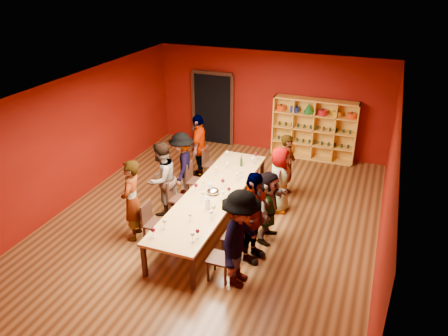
% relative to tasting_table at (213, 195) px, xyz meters
% --- Properties ---
extents(room_shell, '(7.10, 9.10, 3.04)m').
position_rel_tasting_table_xyz_m(room_shell, '(0.00, 0.00, 0.80)').
color(room_shell, '#4D2C14').
rests_on(room_shell, ground).
extents(tasting_table, '(1.10, 4.50, 0.75)m').
position_rel_tasting_table_xyz_m(tasting_table, '(0.00, 0.00, 0.00)').
color(tasting_table, tan).
rests_on(tasting_table, ground).
extents(doorway, '(1.40, 0.17, 2.30)m').
position_rel_tasting_table_xyz_m(doorway, '(-1.80, 4.43, 0.42)').
color(doorway, black).
rests_on(doorway, ground).
extents(shelving_unit, '(2.40, 0.40, 1.80)m').
position_rel_tasting_table_xyz_m(shelving_unit, '(1.40, 4.32, 0.28)').
color(shelving_unit, gold).
rests_on(shelving_unit, ground).
extents(chair_person_left_1, '(0.42, 0.42, 0.89)m').
position_rel_tasting_table_xyz_m(chair_person_left_1, '(-0.91, -1.13, -0.20)').
color(chair_person_left_1, black).
rests_on(chair_person_left_1, ground).
extents(person_left_1, '(0.61, 0.74, 1.78)m').
position_rel_tasting_table_xyz_m(person_left_1, '(-1.34, -1.13, 0.19)').
color(person_left_1, '#5477AD').
rests_on(person_left_1, ground).
extents(chair_person_left_2, '(0.42, 0.42, 0.89)m').
position_rel_tasting_table_xyz_m(chair_person_left_2, '(-0.91, -0.02, -0.20)').
color(chair_person_left_2, black).
rests_on(chair_person_left_2, ground).
extents(person_left_2, '(0.61, 0.92, 1.74)m').
position_rel_tasting_table_xyz_m(person_left_2, '(-1.25, -0.02, 0.17)').
color(person_left_2, white).
rests_on(person_left_2, ground).
extents(chair_person_left_3, '(0.42, 0.42, 0.89)m').
position_rel_tasting_table_xyz_m(chair_person_left_3, '(-0.91, 0.92, -0.20)').
color(chair_person_left_3, black).
rests_on(chair_person_left_3, ground).
extents(person_left_3, '(0.75, 1.14, 1.64)m').
position_rel_tasting_table_xyz_m(person_left_3, '(-1.19, 0.92, 0.12)').
color(person_left_3, '#D48E96').
rests_on(person_left_3, ground).
extents(chair_person_left_4, '(0.42, 0.42, 0.89)m').
position_rel_tasting_table_xyz_m(chair_person_left_4, '(-0.91, 1.96, -0.20)').
color(chair_person_left_4, black).
rests_on(chair_person_left_4, ground).
extents(person_left_4, '(0.65, 1.10, 1.77)m').
position_rel_tasting_table_xyz_m(person_left_4, '(-1.20, 1.96, 0.18)').
color(person_left_4, '#131935').
rests_on(person_left_4, ground).
extents(chair_person_right_0, '(0.42, 0.42, 0.89)m').
position_rel_tasting_table_xyz_m(chair_person_right_0, '(0.91, -1.71, -0.20)').
color(chair_person_right_0, black).
rests_on(chair_person_right_0, ground).
extents(person_right_0, '(0.54, 1.23, 1.89)m').
position_rel_tasting_table_xyz_m(person_right_0, '(1.22, -1.71, 0.24)').
color(person_right_0, '#4F4F54').
rests_on(person_right_0, ground).
extents(chair_person_right_1, '(0.42, 0.42, 0.89)m').
position_rel_tasting_table_xyz_m(chair_person_right_1, '(0.91, -0.96, -0.20)').
color(chair_person_right_1, black).
rests_on(chair_person_right_1, ground).
extents(person_right_1, '(0.77, 1.19, 1.88)m').
position_rel_tasting_table_xyz_m(person_right_1, '(1.19, -0.96, 0.24)').
color(person_right_1, '#4A4A4E').
rests_on(person_right_1, ground).
extents(chair_person_right_2, '(0.42, 0.42, 0.89)m').
position_rel_tasting_table_xyz_m(chair_person_right_2, '(0.91, -0.19, -0.20)').
color(chair_person_right_2, black).
rests_on(chair_person_right_2, ground).
extents(person_right_2, '(0.48, 1.46, 1.56)m').
position_rel_tasting_table_xyz_m(person_right_2, '(1.29, -0.19, 0.08)').
color(person_right_2, '#5D88C0').
rests_on(person_right_2, ground).
extents(chair_person_right_3, '(0.42, 0.42, 0.89)m').
position_rel_tasting_table_xyz_m(chair_person_right_3, '(0.91, 1.05, -0.20)').
color(chair_person_right_3, black).
rests_on(chair_person_right_3, ground).
extents(person_right_3, '(0.45, 0.79, 1.58)m').
position_rel_tasting_table_xyz_m(person_right_3, '(1.21, 1.05, 0.09)').
color(person_right_3, '#141939').
rests_on(person_right_3, ground).
extents(chair_person_right_4, '(0.42, 0.42, 0.89)m').
position_rel_tasting_table_xyz_m(chair_person_right_4, '(0.91, 1.84, -0.20)').
color(chair_person_right_4, black).
rests_on(chair_person_right_4, ground).
extents(person_right_4, '(0.46, 0.61, 1.60)m').
position_rel_tasting_table_xyz_m(person_right_4, '(1.20, 1.84, 0.10)').
color(person_right_4, '#131536').
rests_on(person_right_4, ground).
extents(wine_glass_0, '(0.08, 0.08, 0.19)m').
position_rel_tasting_table_xyz_m(wine_glass_0, '(-0.28, 0.13, 0.19)').
color(wine_glass_0, silver).
rests_on(wine_glass_0, tasting_table).
extents(wine_glass_1, '(0.08, 0.08, 0.21)m').
position_rel_tasting_table_xyz_m(wine_glass_1, '(0.34, -1.82, 0.20)').
color(wine_glass_1, silver).
rests_on(wine_glass_1, tasting_table).
extents(wine_glass_2, '(0.09, 0.09, 0.22)m').
position_rel_tasting_table_xyz_m(wine_glass_2, '(0.34, -0.82, 0.21)').
color(wine_glass_2, silver).
rests_on(wine_glass_2, tasting_table).
extents(wine_glass_3, '(0.07, 0.07, 0.18)m').
position_rel_tasting_table_xyz_m(wine_glass_3, '(-0.38, 1.88, 0.18)').
color(wine_glass_3, silver).
rests_on(wine_glass_3, tasting_table).
extents(wine_glass_4, '(0.08, 0.08, 0.21)m').
position_rel_tasting_table_xyz_m(wine_glass_4, '(-0.32, -1.62, 0.20)').
color(wine_glass_4, silver).
rests_on(wine_glass_4, tasting_table).
extents(wine_glass_5, '(0.08, 0.08, 0.21)m').
position_rel_tasting_table_xyz_m(wine_glass_5, '(0.36, -1.01, 0.20)').
color(wine_glass_5, silver).
rests_on(wine_glass_5, tasting_table).
extents(wine_glass_6, '(0.08, 0.08, 0.21)m').
position_rel_tasting_table_xyz_m(wine_glass_6, '(-0.27, 0.86, 0.20)').
color(wine_glass_6, silver).
rests_on(wine_glass_6, tasting_table).
extents(wine_glass_7, '(0.09, 0.09, 0.21)m').
position_rel_tasting_table_xyz_m(wine_glass_7, '(-0.38, -1.96, 0.21)').
color(wine_glass_7, silver).
rests_on(wine_glass_7, tasting_table).
extents(wine_glass_8, '(0.08, 0.08, 0.19)m').
position_rel_tasting_table_xyz_m(wine_glass_8, '(0.38, -1.68, 0.19)').
color(wine_glass_8, silver).
rests_on(wine_glass_8, tasting_table).
extents(wine_glass_9, '(0.08, 0.08, 0.20)m').
position_rel_tasting_table_xyz_m(wine_glass_9, '(0.28, 0.73, 0.20)').
color(wine_glass_9, silver).
rests_on(wine_glass_9, tasting_table).
extents(wine_glass_10, '(0.08, 0.08, 0.20)m').
position_rel_tasting_table_xyz_m(wine_glass_10, '(0.37, 1.70, 0.20)').
color(wine_glass_10, silver).
rests_on(wine_glass_10, tasting_table).
extents(wine_glass_11, '(0.09, 0.09, 0.22)m').
position_rel_tasting_table_xyz_m(wine_glass_11, '(0.37, 1.95, 0.21)').
color(wine_glass_11, silver).
rests_on(wine_glass_11, tasting_table).
extents(wine_glass_12, '(0.09, 0.09, 0.22)m').
position_rel_tasting_table_xyz_m(wine_glass_12, '(0.11, 0.30, 0.21)').
color(wine_glass_12, silver).
rests_on(wine_glass_12, tasting_table).
extents(wine_glass_13, '(0.07, 0.07, 0.18)m').
position_rel_tasting_table_xyz_m(wine_glass_13, '(-0.13, 1.23, 0.18)').
color(wine_glass_13, silver).
rests_on(wine_glass_13, tasting_table).
extents(wine_glass_14, '(0.09, 0.09, 0.22)m').
position_rel_tasting_table_xyz_m(wine_glass_14, '(-0.08, -0.37, 0.21)').
color(wine_glass_14, silver).
rests_on(wine_glass_14, tasting_table).
extents(wine_glass_15, '(0.07, 0.07, 0.19)m').
position_rel_tasting_table_xyz_m(wine_glass_15, '(0.32, 0.90, 0.19)').
color(wine_glass_15, silver).
rests_on(wine_glass_15, tasting_table).
extents(wine_glass_16, '(0.08, 0.08, 0.20)m').
position_rel_tasting_table_xyz_m(wine_glass_16, '(0.36, 0.02, 0.19)').
color(wine_glass_16, silver).
rests_on(wine_glass_16, tasting_table).
extents(wine_glass_17, '(0.08, 0.08, 0.19)m').
position_rel_tasting_table_xyz_m(wine_glass_17, '(0.29, -0.17, 0.19)').
color(wine_glass_17, silver).
rests_on(wine_glass_17, tasting_table).
extents(wine_glass_18, '(0.07, 0.07, 0.18)m').
position_rel_tasting_table_xyz_m(wine_glass_18, '(0.02, -1.21, 0.18)').
color(wine_glass_18, silver).
rests_on(wine_glass_18, tasting_table).
extents(wine_glass_19, '(0.09, 0.09, 0.21)m').
position_rel_tasting_table_xyz_m(wine_glass_19, '(-0.36, -0.11, 0.21)').
color(wine_glass_19, silver).
rests_on(wine_glass_19, tasting_table).
extents(spittoon_bowl, '(0.27, 0.27, 0.15)m').
position_rel_tasting_table_xyz_m(spittoon_bowl, '(0.02, -0.05, 0.12)').
color(spittoon_bowl, '#B2B4B9').
rests_on(spittoon_bowl, tasting_table).
extents(carafe_a, '(0.12, 0.12, 0.24)m').
position_rel_tasting_table_xyz_m(carafe_a, '(-0.07, 0.01, 0.16)').
color(carafe_a, silver).
rests_on(carafe_a, tasting_table).
extents(carafe_b, '(0.12, 0.12, 0.28)m').
position_rel_tasting_table_xyz_m(carafe_b, '(0.15, -0.66, 0.18)').
color(carafe_b, silver).
rests_on(carafe_b, tasting_table).
extents(wine_bottle, '(0.08, 0.08, 0.28)m').
position_rel_tasting_table_xyz_m(wine_bottle, '(0.14, 1.50, 0.16)').
color(wine_bottle, '#123317').
rests_on(wine_bottle, tasting_table).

